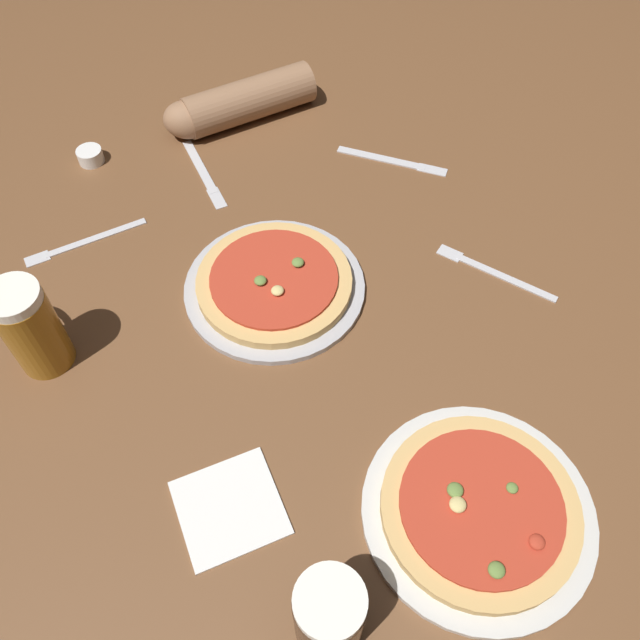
{
  "coord_description": "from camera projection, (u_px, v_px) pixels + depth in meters",
  "views": [
    {
      "loc": [
        -0.0,
        -0.64,
        0.9
      ],
      "look_at": [
        0.0,
        0.0,
        0.02
      ],
      "focal_mm": 36.7,
      "sensor_mm": 36.0,
      "label": 1
    }
  ],
  "objects": [
    {
      "name": "ramekin_sauce",
      "position": [
        92.0,
        156.0,
        1.34
      ],
      "size": [
        0.05,
        0.05,
        0.03
      ],
      "primitive_type": "cylinder",
      "color": "white",
      "rests_on": "ground_plane"
    },
    {
      "name": "fork_spare",
      "position": [
        86.0,
        242.0,
        1.22
      ],
      "size": [
        0.21,
        0.12,
        0.01
      ],
      "color": "silver",
      "rests_on": "ground_plane"
    },
    {
      "name": "knife_right",
      "position": [
        395.0,
        160.0,
        1.35
      ],
      "size": [
        0.23,
        0.1,
        0.01
      ],
      "color": "silver",
      "rests_on": "ground_plane"
    },
    {
      "name": "pizza_plate_far",
      "position": [
        277.0,
        284.0,
        1.14
      ],
      "size": [
        0.32,
        0.32,
        0.05
      ],
      "color": "#B2B2B7",
      "rests_on": "ground_plane"
    },
    {
      "name": "fork_left",
      "position": [
        496.0,
        272.0,
        1.18
      ],
      "size": [
        0.2,
        0.14,
        0.01
      ],
      "color": "silver",
      "rests_on": "ground_plane"
    },
    {
      "name": "knife_spare",
      "position": [
        206.0,
        173.0,
        1.33
      ],
      "size": [
        0.11,
        0.21,
        0.01
      ],
      "color": "silver",
      "rests_on": "ground_plane"
    },
    {
      "name": "pizza_plate_near",
      "position": [
        483.0,
        510.0,
        0.91
      ],
      "size": [
        0.33,
        0.33,
        0.05
      ],
      "color": "silver",
      "rests_on": "ground_plane"
    },
    {
      "name": "ground_plane",
      "position": [
        320.0,
        332.0,
        1.12
      ],
      "size": [
        2.4,
        2.4,
        0.03
      ],
      "primitive_type": "cube",
      "color": "brown"
    },
    {
      "name": "beer_mug_amber",
      "position": [
        33.0,
        327.0,
        1.0
      ],
      "size": [
        0.12,
        0.12,
        0.17
      ],
      "color": "#9E6619",
      "rests_on": "ground_plane"
    },
    {
      "name": "napkin_folded",
      "position": [
        233.0,
        507.0,
        0.92
      ],
      "size": [
        0.18,
        0.18,
        0.01
      ],
      "primitive_type": "cube",
      "rotation": [
        0.0,
        0.0,
        0.4
      ],
      "color": "white",
      "rests_on": "ground_plane"
    },
    {
      "name": "beer_mug_dark",
      "position": [
        332.0,
        617.0,
        0.78
      ],
      "size": [
        0.09,
        0.13,
        0.14
      ],
      "color": "black",
      "rests_on": "ground_plane"
    },
    {
      "name": "diner_arm",
      "position": [
        238.0,
        104.0,
        1.4
      ],
      "size": [
        0.32,
        0.21,
        0.09
      ],
      "color": "#936B4C",
      "rests_on": "ground_plane"
    }
  ]
}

